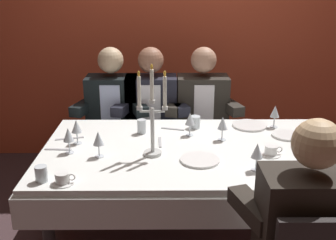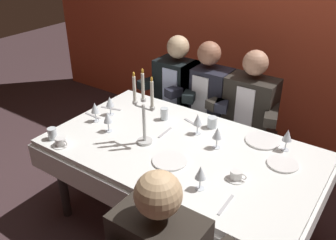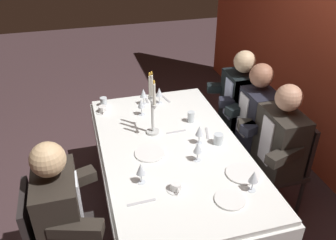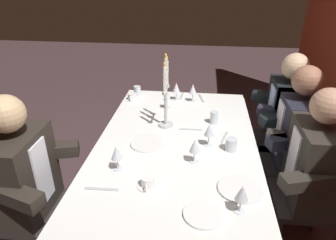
% 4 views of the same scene
% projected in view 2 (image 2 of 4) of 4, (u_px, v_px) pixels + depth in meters
% --- Properties ---
extents(ground_plane, '(12.00, 12.00, 0.00)m').
position_uv_depth(ground_plane, '(179.00, 224.00, 2.92)').
color(ground_plane, '#3F2D2F').
extents(back_wall, '(6.00, 0.12, 2.70)m').
position_uv_depth(back_wall, '(276.00, 16.00, 3.47)').
color(back_wall, '#CB4C2F').
rests_on(back_wall, ground_plane).
extents(dining_table, '(1.94, 1.14, 0.74)m').
position_uv_depth(dining_table, '(181.00, 161.00, 2.62)').
color(dining_table, white).
rests_on(dining_table, ground_plane).
extents(candelabra, '(0.19, 0.11, 0.56)m').
position_uv_depth(candelabra, '(144.00, 114.00, 2.51)').
color(candelabra, silver).
rests_on(candelabra, dining_table).
extents(dinner_plate_0, '(0.21, 0.21, 0.01)m').
position_uv_depth(dinner_plate_0, '(283.00, 164.00, 2.38)').
color(dinner_plate_0, white).
rests_on(dinner_plate_0, dining_table).
extents(dinner_plate_1, '(0.24, 0.24, 0.01)m').
position_uv_depth(dinner_plate_1, '(170.00, 161.00, 2.41)').
color(dinner_plate_1, white).
rests_on(dinner_plate_1, dining_table).
extents(dinner_plate_2, '(0.25, 0.25, 0.01)m').
position_uv_depth(dinner_plate_2, '(263.00, 141.00, 2.63)').
color(dinner_plate_2, white).
rests_on(dinner_plate_2, dining_table).
extents(wine_glass_0, '(0.07, 0.07, 0.16)m').
position_uv_depth(wine_glass_0, '(217.00, 134.00, 2.50)').
color(wine_glass_0, silver).
rests_on(wine_glass_0, dining_table).
extents(wine_glass_1, '(0.07, 0.07, 0.16)m').
position_uv_depth(wine_glass_1, '(108.00, 118.00, 2.70)').
color(wine_glass_1, silver).
rests_on(wine_glass_1, dining_table).
extents(wine_glass_2, '(0.07, 0.07, 0.16)m').
position_uv_depth(wine_glass_2, '(287.00, 136.00, 2.48)').
color(wine_glass_2, silver).
rests_on(wine_glass_2, dining_table).
extents(wine_glass_3, '(0.07, 0.07, 0.16)m').
position_uv_depth(wine_glass_3, '(110.00, 102.00, 2.94)').
color(wine_glass_3, silver).
rests_on(wine_glass_3, dining_table).
extents(wine_glass_4, '(0.07, 0.07, 0.16)m').
position_uv_depth(wine_glass_4, '(197.00, 120.00, 2.67)').
color(wine_glass_4, silver).
rests_on(wine_glass_4, dining_table).
extents(wine_glass_5, '(0.07, 0.07, 0.16)m').
position_uv_depth(wine_glass_5, '(200.00, 173.00, 2.11)').
color(wine_glass_5, silver).
rests_on(wine_glass_5, dining_table).
extents(wine_glass_6, '(0.07, 0.07, 0.16)m').
position_uv_depth(wine_glass_6, '(95.00, 108.00, 2.84)').
color(wine_glass_6, silver).
rests_on(wine_glass_6, dining_table).
extents(water_tumbler_0, '(0.06, 0.06, 0.10)m').
position_uv_depth(water_tumbler_0, '(164.00, 114.00, 2.90)').
color(water_tumbler_0, silver).
rests_on(water_tumbler_0, dining_table).
extents(water_tumbler_1, '(0.07, 0.07, 0.09)m').
position_uv_depth(water_tumbler_1, '(52.00, 134.00, 2.64)').
color(water_tumbler_1, silver).
rests_on(water_tumbler_1, dining_table).
extents(water_tumbler_2, '(0.08, 0.08, 0.09)m').
position_uv_depth(water_tumbler_2, '(212.00, 122.00, 2.79)').
color(water_tumbler_2, silver).
rests_on(water_tumbler_2, dining_table).
extents(coffee_cup_0, '(0.13, 0.12, 0.06)m').
position_uv_depth(coffee_cup_0, '(236.00, 175.00, 2.23)').
color(coffee_cup_0, white).
rests_on(coffee_cup_0, dining_table).
extents(coffee_cup_1, '(0.13, 0.12, 0.06)m').
position_uv_depth(coffee_cup_1, '(61.00, 142.00, 2.57)').
color(coffee_cup_1, white).
rests_on(coffee_cup_1, dining_table).
extents(fork_0, '(0.02, 0.17, 0.01)m').
position_uv_depth(fork_0, '(165.00, 133.00, 2.73)').
color(fork_0, '#B7B7BC').
rests_on(fork_0, dining_table).
extents(knife_1, '(0.02, 0.19, 0.01)m').
position_uv_depth(knife_1, '(226.00, 205.00, 2.04)').
color(knife_1, '#B7B7BC').
rests_on(knife_1, dining_table).
extents(knife_2, '(0.19, 0.06, 0.01)m').
position_uv_depth(knife_2, '(111.00, 108.00, 3.09)').
color(knife_2, '#B7B7BC').
rests_on(knife_2, dining_table).
extents(spoon_3, '(0.17, 0.03, 0.01)m').
position_uv_depth(spoon_3, '(93.00, 116.00, 2.97)').
color(spoon_3, '#B7B7BC').
rests_on(spoon_3, dining_table).
extents(fork_4, '(0.17, 0.06, 0.01)m').
position_uv_depth(fork_4, '(192.00, 123.00, 2.87)').
color(fork_4, '#B7B7BC').
rests_on(fork_4, dining_table).
extents(seated_diner_0, '(0.63, 0.48, 1.24)m').
position_uv_depth(seated_diner_0, '(178.00, 87.00, 3.51)').
color(seated_diner_0, '#282323').
rests_on(seated_diner_0, ground_plane).
extents(seated_diner_1, '(0.63, 0.48, 1.24)m').
position_uv_depth(seated_diner_1, '(207.00, 95.00, 3.35)').
color(seated_diner_1, '#282323').
rests_on(seated_diner_1, ground_plane).
extents(seated_diner_2, '(0.63, 0.48, 1.24)m').
position_uv_depth(seated_diner_2, '(250.00, 107.00, 3.14)').
color(seated_diner_2, '#282323').
rests_on(seated_diner_2, ground_plane).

